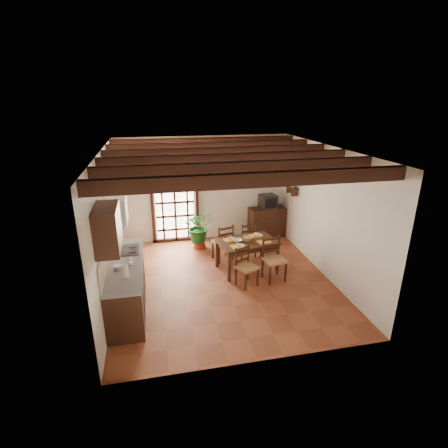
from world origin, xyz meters
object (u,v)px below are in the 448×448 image
object	(u,v)px
kitchen_counter	(127,285)
chair_near_right	(274,267)
dining_table	(247,244)
chair_far_left	(223,249)
chair_far_right	(247,245)
crt_tv	(268,201)
potted_plant	(199,227)
pendant_lamp	(247,179)
sideboard	(267,222)
chair_near_left	(246,274)

from	to	relation	value
kitchen_counter	chair_near_right	size ratio (longest dim) A/B	2.38
kitchen_counter	dining_table	bearing A→B (deg)	21.54
dining_table	chair_far_left	world-z (taller)	chair_far_left
chair_far_left	chair_far_right	size ratio (longest dim) A/B	1.03
crt_tv	potted_plant	distance (m)	2.06
crt_tv	pendant_lamp	bearing A→B (deg)	-129.00
sideboard	potted_plant	distance (m)	2.02
chair_near_left	chair_near_right	world-z (taller)	chair_near_right
chair_near_right	chair_far_left	bearing A→B (deg)	117.53
sideboard	crt_tv	distance (m)	0.61
chair_near_right	pendant_lamp	world-z (taller)	pendant_lamp
chair_far_right	sideboard	bearing A→B (deg)	-130.83
chair_near_right	pendant_lamp	bearing A→B (deg)	113.42
dining_table	chair_far_right	distance (m)	0.80
pendant_lamp	kitchen_counter	bearing A→B (deg)	-156.57
kitchen_counter	potted_plant	size ratio (longest dim) A/B	1.03
sideboard	chair_far_right	bearing A→B (deg)	-133.62
chair_near_right	chair_far_left	distance (m)	1.47
chair_far_right	kitchen_counter	bearing A→B (deg)	29.90
kitchen_counter	chair_far_right	xyz separation A→B (m)	(2.79, 1.73, -0.19)
dining_table	pendant_lamp	distance (m)	1.47
chair_near_right	pendant_lamp	xyz separation A→B (m)	(-0.44, 0.69, 1.78)
kitchen_counter	dining_table	distance (m)	2.79
chair_near_right	pendant_lamp	size ratio (longest dim) A/B	1.12
pendant_lamp	potted_plant	bearing A→B (deg)	124.29
sideboard	chair_near_left	bearing A→B (deg)	-121.80
dining_table	crt_tv	world-z (taller)	crt_tv
kitchen_counter	crt_tv	size ratio (longest dim) A/B	4.78
chair_near_right	potted_plant	world-z (taller)	potted_plant
crt_tv	pendant_lamp	distance (m)	2.27
potted_plant	crt_tv	bearing A→B (deg)	11.41
chair_near_right	chair_far_right	distance (m)	1.32
chair_far_right	pendant_lamp	xyz separation A→B (m)	(-0.20, -0.61, 1.80)
chair_far_left	crt_tv	world-z (taller)	crt_tv
chair_far_right	crt_tv	bearing A→B (deg)	-130.99
dining_table	chair_near_right	xyz separation A→B (m)	(0.44, -0.59, -0.31)
chair_near_left	chair_far_right	world-z (taller)	chair_far_right
dining_table	crt_tv	distance (m)	2.14
kitchen_counter	pendant_lamp	xyz separation A→B (m)	(2.59, 1.12, 1.60)
dining_table	chair_near_left	world-z (taller)	chair_near_left
chair_near_right	potted_plant	xyz separation A→B (m)	(-1.32, 1.99, 0.27)
chair_far_left	sideboard	world-z (taller)	chair_far_left
chair_far_left	chair_far_right	world-z (taller)	chair_far_left
chair_far_right	crt_tv	distance (m)	1.59
crt_tv	pendant_lamp	world-z (taller)	pendant_lamp
crt_tv	potted_plant	bearing A→B (deg)	-175.03
dining_table	potted_plant	world-z (taller)	potted_plant
chair_far_left	dining_table	bearing A→B (deg)	110.25
chair_far_right	dining_table	bearing A→B (deg)	72.50
sideboard	crt_tv	world-z (taller)	crt_tv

